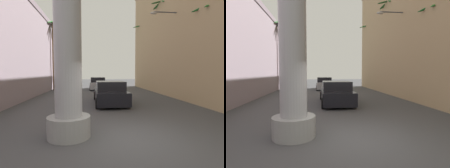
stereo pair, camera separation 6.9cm
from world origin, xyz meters
The scene contains 10 objects.
ground_plane centered at (0.00, 10.00, 0.00)m, with size 86.47×86.47×0.00m, color #424244.
building_right centered at (9.62, 8.92, 6.97)m, with size 8.18×26.71×13.93m.
neon_sign_pole centered at (-1.99, 0.50, 4.35)m, with size 3.20×1.41×9.97m.
street_lamp centered at (5.63, 8.51, 4.35)m, with size 2.71×0.28×7.15m.
car_lead centered at (-0.01, 6.70, 0.70)m, with size 2.18×4.95×1.56m.
car_far centered at (-0.49, 17.27, 0.74)m, with size 2.09×4.58×1.56m.
palm_tree_near_right centered at (6.60, 5.14, 4.16)m, with size 2.84×2.89×6.68m.
palm_tree_far_right centered at (6.20, 20.69, 5.63)m, with size 3.02×3.04×9.48m.
palm_tree_far_left centered at (-5.89, 17.03, 5.44)m, with size 3.09×3.23×8.45m.
palm_tree_mid_right centered at (5.99, 12.22, 5.66)m, with size 2.59×2.53×9.45m.
Camera 2 is at (-1.15, -5.30, 2.12)m, focal length 28.00 mm.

